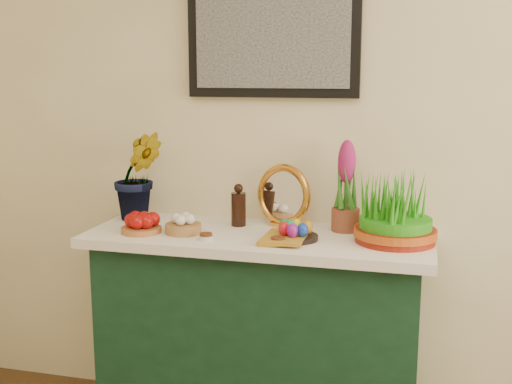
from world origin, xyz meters
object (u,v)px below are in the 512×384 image
wheatgrass_sabzeh (396,213)px  mirror (283,196)px  book (264,236)px  sideboard (259,340)px  hyacinth_green (138,161)px

wheatgrass_sabzeh → mirror: bearing=162.7°
mirror → book: bearing=-96.6°
mirror → wheatgrass_sabzeh: 0.50m
sideboard → book: 0.49m
mirror → sideboard: bearing=-115.7°
sideboard → mirror: bearing=64.3°
wheatgrass_sabzeh → book: bearing=-169.9°
hyacinth_green → book: (0.62, -0.20, -0.25)m
hyacinth_green → mirror: size_ratio=1.94×
mirror → hyacinth_green: bearing=-176.5°
sideboard → wheatgrass_sabzeh: (0.54, -0.00, 0.58)m
sideboard → hyacinth_green: (-0.58, 0.11, 0.73)m
mirror → wheatgrass_sabzeh: (0.47, -0.15, -0.02)m
hyacinth_green → book: hyacinth_green is taller
mirror → wheatgrass_sabzeh: mirror is taller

